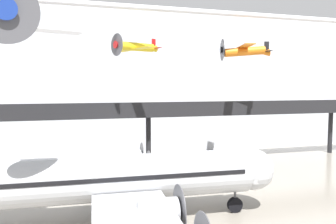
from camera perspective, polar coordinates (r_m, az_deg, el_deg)
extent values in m
cube|color=silver|center=(52.73, -5.49, 5.17)|extent=(140.00, 3.00, 22.85)
cube|color=black|center=(43.63, -3.17, -0.22)|extent=(110.00, 3.20, 0.90)
cube|color=black|center=(42.07, -2.71, 0.98)|extent=(110.00, 0.12, 1.10)
cylinder|color=black|center=(45.03, -3.43, -4.97)|extent=(0.70, 0.70, 6.74)
cylinder|color=black|center=(59.41, 26.41, -3.15)|extent=(0.70, 0.70, 6.74)
cylinder|color=silver|center=(37.46, -0.66, 17.49)|extent=(120.00, 0.60, 0.60)
cylinder|color=#B7BABF|center=(26.22, -9.23, -11.25)|extent=(21.86, 4.71, 3.55)
sphere|color=#B7BABF|center=(29.37, 14.61, -9.63)|extent=(3.48, 3.48, 3.48)
cube|color=black|center=(26.13, -9.24, -10.50)|extent=(20.35, 4.70, 0.32)
cube|color=#B7BABF|center=(34.90, -8.92, -8.65)|extent=(5.78, 14.13, 0.28)
cylinder|color=#B7BABF|center=(32.07, -5.79, -9.70)|extent=(2.61, 1.84, 1.71)
cylinder|color=#4C4C51|center=(32.27, -3.31, -9.59)|extent=(0.23, 3.24, 3.24)
cylinder|color=#B7BABF|center=(36.63, -6.73, -7.92)|extent=(2.61, 1.84, 1.71)
cylinder|color=#4C4C51|center=(36.81, -4.56, -7.85)|extent=(0.23, 3.24, 3.24)
cylinder|color=#B7BABF|center=(21.39, -1.79, -16.97)|extent=(2.61, 1.84, 1.71)
cylinder|color=#4C4C51|center=(21.68, 1.97, -16.66)|extent=(0.23, 3.24, 3.24)
cylinder|color=#4C4C51|center=(29.34, 11.59, -14.44)|extent=(0.20, 0.20, 1.21)
cylinder|color=black|center=(29.54, 11.57, -15.56)|extent=(1.32, 0.45, 1.30)
cylinder|color=#4C4C51|center=(29.65, -9.05, -14.20)|extent=(0.20, 0.20, 1.21)
cylinder|color=black|center=(29.85, -9.03, -15.31)|extent=(1.32, 0.45, 1.30)
cylinder|color=#4C4C51|center=(24.34, -8.07, -18.44)|extent=(0.20, 0.20, 1.21)
cylinder|color=orange|center=(42.89, 13.20, 10.21)|extent=(5.22, 2.29, 1.41)
cone|color=black|center=(42.32, 9.68, 10.61)|extent=(1.05, 1.12, 0.94)
cylinder|color=#4C4C51|center=(42.29, 9.43, 10.63)|extent=(0.72, 2.65, 2.72)
cone|color=orange|center=(43.57, 16.38, 9.83)|extent=(1.59, 1.21, 0.99)
cube|color=orange|center=(42.87, 12.81, 10.89)|extent=(3.09, 7.71, 0.10)
cube|color=black|center=(43.75, 16.79, 10.86)|extent=(0.61, 0.21, 1.26)
cube|color=black|center=(43.68, 16.78, 10.04)|extent=(1.27, 2.79, 0.06)
cylinder|color=slate|center=(43.17, 13.25, 13.04)|extent=(0.04, 0.04, 3.23)
cone|color=navy|center=(19.37, -26.69, 15.58)|extent=(1.45, 1.35, 1.20)
cylinder|color=#4C4C51|center=(19.14, -26.63, 15.72)|extent=(3.36, 0.97, 3.48)
cylinder|color=yellow|center=(38.87, -5.56, 11.24)|extent=(4.64, 2.75, 1.02)
cone|color=red|center=(37.56, -8.69, 11.49)|extent=(1.05, 1.10, 0.86)
cylinder|color=#4C4C51|center=(37.48, -8.91, 11.51)|extent=(1.04, 2.30, 2.50)
cone|color=yellow|center=(40.17, -2.84, 10.99)|extent=(1.48, 1.25, 0.83)
cube|color=yellow|center=(38.68, -5.91, 10.84)|extent=(3.85, 6.87, 0.10)
cube|color=red|center=(40.41, -2.52, 11.81)|extent=(0.54, 0.28, 1.15)
cube|color=red|center=(40.34, -2.51, 11.00)|extent=(1.52, 2.52, 0.06)
cylinder|color=slate|center=(39.16, -5.58, 14.16)|extent=(0.04, 0.04, 3.06)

